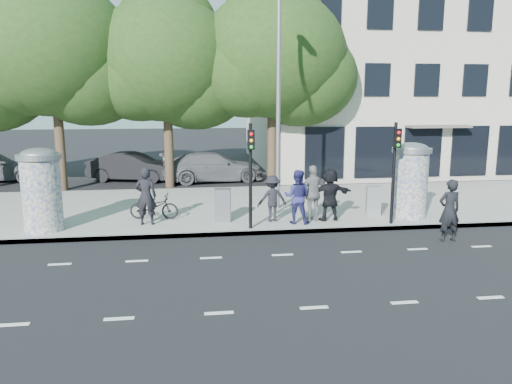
{
  "coord_description": "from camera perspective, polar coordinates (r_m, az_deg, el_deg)",
  "views": [
    {
      "loc": [
        -2.52,
        -11.79,
        4.36
      ],
      "look_at": [
        -0.47,
        3.5,
        1.42
      ],
      "focal_mm": 35.0,
      "sensor_mm": 36.0,
      "label": 1
    }
  ],
  "objects": [
    {
      "name": "lane_dash_near",
      "position": [
        10.84,
        6.65,
        -12.99
      ],
      "size": [
        32.0,
        0.12,
        0.01
      ],
      "primitive_type": "cube",
      "color": "silver",
      "rests_on": "ground"
    },
    {
      "name": "sidewalk",
      "position": [
        19.92,
        -0.2,
        -1.62
      ],
      "size": [
        40.0,
        8.0,
        0.15
      ],
      "primitive_type": "cube",
      "color": "gray",
      "rests_on": "ground"
    },
    {
      "name": "cabinet_left",
      "position": [
        17.15,
        -3.83,
        -1.49
      ],
      "size": [
        0.59,
        0.47,
        1.13
      ],
      "primitive_type": "cube",
      "rotation": [
        0.0,
        0.0,
        -0.15
      ],
      "color": "slate",
      "rests_on": "sidewalk"
    },
    {
      "name": "ad_column_right",
      "position": [
        18.43,
        17.23,
        1.5
      ],
      "size": [
        1.36,
        1.36,
        2.65
      ],
      "color": "beige",
      "rests_on": "sidewalk"
    },
    {
      "name": "building",
      "position": [
        34.98,
        17.34,
        13.01
      ],
      "size": [
        20.3,
        15.85,
        12.0
      ],
      "color": "#AEA692",
      "rests_on": "ground"
    },
    {
      "name": "traffic_pole_near",
      "position": [
        15.85,
        -0.62,
        3.08
      ],
      "size": [
        0.22,
        0.31,
        3.4
      ],
      "color": "black",
      "rests_on": "sidewalk"
    },
    {
      "name": "cabinet_right",
      "position": [
        18.53,
        13.27,
        -0.95
      ],
      "size": [
        0.57,
        0.47,
        1.06
      ],
      "primitive_type": "cube",
      "rotation": [
        0.0,
        0.0,
        -0.21
      ],
      "color": "gray",
      "rests_on": "sidewalk"
    },
    {
      "name": "ped_d",
      "position": [
        17.09,
        1.86,
        -0.73
      ],
      "size": [
        1.08,
        0.7,
        1.59
      ],
      "primitive_type": "imported",
      "rotation": [
        0.0,
        0.0,
        3.25
      ],
      "color": "black",
      "rests_on": "sidewalk"
    },
    {
      "name": "ped_c",
      "position": [
        16.83,
        4.73,
        -0.54
      ],
      "size": [
        1.07,
        0.95,
        1.83
      ],
      "primitive_type": "imported",
      "rotation": [
        0.0,
        0.0,
        2.8
      ],
      "color": "navy",
      "rests_on": "sidewalk"
    },
    {
      "name": "ped_e",
      "position": [
        17.15,
        6.57,
        -0.16
      ],
      "size": [
        1.27,
        0.93,
        1.94
      ],
      "primitive_type": "imported",
      "rotation": [
        0.0,
        0.0,
        3.41
      ],
      "color": "slate",
      "rests_on": "sidewalk"
    },
    {
      "name": "ground",
      "position": [
        12.83,
        4.21,
        -9.11
      ],
      "size": [
        120.0,
        120.0,
        0.0
      ],
      "primitive_type": "plane",
      "color": "black",
      "rests_on": "ground"
    },
    {
      "name": "street_lamp",
      "position": [
        18.73,
        2.62,
        12.12
      ],
      "size": [
        0.25,
        0.93,
        8.0
      ],
      "color": "slate",
      "rests_on": "sidewalk"
    },
    {
      "name": "tree_near_left",
      "position": [
        24.57,
        -10.26,
        14.61
      ],
      "size": [
        6.8,
        6.8,
        8.97
      ],
      "color": "#38281C",
      "rests_on": "ground"
    },
    {
      "name": "tree_center",
      "position": [
        24.5,
        1.88,
        15.37
      ],
      "size": [
        7.0,
        7.0,
        9.3
      ],
      "color": "#38281C",
      "rests_on": "ground"
    },
    {
      "name": "bicycle",
      "position": [
        17.79,
        -11.58,
        -1.63
      ],
      "size": [
        0.86,
        1.77,
        0.89
      ],
      "primitive_type": "imported",
      "rotation": [
        0.0,
        0.0,
        1.41
      ],
      "color": "black",
      "rests_on": "sidewalk"
    },
    {
      "name": "man_road",
      "position": [
        16.3,
        21.23,
        -1.97
      ],
      "size": [
        0.72,
        0.5,
        1.93
      ],
      "primitive_type": "imported",
      "rotation": [
        0.0,
        0.0,
        3.19
      ],
      "color": "black",
      "rests_on": "ground"
    },
    {
      "name": "tree_mid_left",
      "position": [
        25.11,
        -22.19,
        14.92
      ],
      "size": [
        7.2,
        7.2,
        9.57
      ],
      "color": "#38281C",
      "rests_on": "ground"
    },
    {
      "name": "traffic_pole_far",
      "position": [
        17.11,
        15.57,
        3.25
      ],
      "size": [
        0.22,
        0.31,
        3.4
      ],
      "color": "black",
      "rests_on": "sidewalk"
    },
    {
      "name": "car_right",
      "position": [
        26.14,
        -4.98,
        2.87
      ],
      "size": [
        2.9,
        5.56,
        1.54
      ],
      "primitive_type": "imported",
      "rotation": [
        0.0,
        0.0,
        1.72
      ],
      "color": "#595B60",
      "rests_on": "ground"
    },
    {
      "name": "lane_dash_far",
      "position": [
        14.12,
        3.04,
        -7.19
      ],
      "size": [
        32.0,
        0.12,
        0.01
      ],
      "primitive_type": "cube",
      "color": "silver",
      "rests_on": "ground"
    },
    {
      "name": "ped_f",
      "position": [
        17.35,
        8.42,
        -0.27
      ],
      "size": [
        1.74,
        0.76,
        1.83
      ],
      "primitive_type": "imported",
      "rotation": [
        0.0,
        0.0,
        3.23
      ],
      "color": "black",
      "rests_on": "sidewalk"
    },
    {
      "name": "ped_b",
      "position": [
        16.99,
        -12.48,
        -0.47
      ],
      "size": [
        0.73,
        0.5,
        1.93
      ],
      "primitive_type": "imported",
      "rotation": [
        0.0,
        0.0,
        3.09
      ],
      "color": "black",
      "rests_on": "sidewalk"
    },
    {
      "name": "car_mid",
      "position": [
        26.98,
        -13.93,
        2.81
      ],
      "size": [
        2.73,
        4.85,
        1.51
      ],
      "primitive_type": "imported",
      "rotation": [
        0.0,
        0.0,
        1.31
      ],
      "color": "black",
      "rests_on": "ground"
    },
    {
      "name": "curb",
      "position": [
        16.13,
        1.62,
        -4.61
      ],
      "size": [
        40.0,
        0.1,
        0.16
      ],
      "primitive_type": "cube",
      "color": "slate",
      "rests_on": "ground"
    },
    {
      "name": "ad_column_left",
      "position": [
        17.19,
        -23.33,
        0.45
      ],
      "size": [
        1.36,
        1.36,
        2.65
      ],
      "color": "beige",
      "rests_on": "sidewalk"
    }
  ]
}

